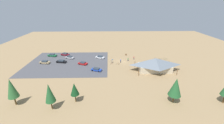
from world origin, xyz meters
name	(u,v)px	position (x,y,z in m)	size (l,w,h in m)	color
ground	(122,62)	(0.00, 0.00, 0.00)	(160.00, 160.00, 0.00)	#9E7F56
parking_lot_asphalt	(68,63)	(25.47, 0.54, 0.03)	(37.23, 30.35, 0.05)	#4C4C51
bike_pavilion	(155,64)	(-12.89, 10.14, 3.14)	(15.58, 8.84, 5.58)	beige
trash_bin	(126,55)	(-3.12, -9.28, 0.45)	(0.60, 0.60, 0.90)	brown
lot_sign	(112,61)	(4.60, 1.84, 1.41)	(0.56, 0.08, 2.20)	#99999E
pine_far_east	(11,88)	(32.42, 31.02, 5.32)	(2.85, 2.85, 8.13)	brown
pine_center	(74,89)	(15.89, 30.20, 4.29)	(2.41, 2.41, 6.16)	brown
pine_mideast	(176,87)	(-12.19, 30.86, 4.94)	(3.57, 3.57, 7.61)	brown
pine_midwest	(49,93)	(21.57, 33.18, 5.13)	(2.64, 2.64, 7.75)	brown
bicycle_red_edge_north	(112,63)	(4.91, 2.38, 0.37)	(1.13, 1.28, 0.86)	black
bicycle_yellow_yard_front	(165,62)	(-20.94, 0.95, 0.35)	(0.75, 1.52, 0.82)	black
bicycle_teal_back_row	(161,59)	(-19.68, -2.14, 0.35)	(1.57, 0.83, 0.78)	black
bicycle_green_lone_west	(165,59)	(-22.09, -2.49, 0.39)	(1.62, 0.77, 0.85)	black
bicycle_white_near_sign	(112,62)	(4.90, 0.46, 0.40)	(1.50, 1.05, 0.88)	black
bicycle_orange_lone_east	(118,64)	(1.90, 3.06, 0.40)	(1.76, 0.51, 0.93)	black
bicycle_silver_edge_south	(154,59)	(-16.63, -2.38, 0.39)	(1.02, 1.47, 0.88)	black
bicycle_blue_yard_left	(158,62)	(-17.42, 0.98, 0.35)	(1.61, 0.64, 0.80)	black
car_black_inner_stall	(61,61)	(28.77, 0.39, 0.71)	(4.95, 2.63, 1.31)	black
car_silver_far_end	(70,57)	(26.16, -5.13, 0.70)	(4.85, 3.40, 1.30)	#BCBCC1
car_green_mid_lot	(52,55)	(36.15, -8.43, 0.75)	(4.90, 2.84, 1.39)	#1E6B3D
car_maroon_near_entry	(65,54)	(29.67, -9.57, 0.79)	(4.82, 3.33, 1.50)	maroon
car_tan_back_corner	(45,62)	(36.19, 1.27, 0.76)	(4.85, 2.60, 1.42)	tan
car_red_end_stall	(83,63)	(18.23, 2.90, 0.69)	(4.61, 3.40, 1.28)	red
car_white_aisle_side	(100,57)	(10.66, -4.90, 0.73)	(4.81, 3.54, 1.37)	white
car_blue_second_row	(96,69)	(11.45, 9.83, 0.71)	(4.69, 3.19, 1.32)	#1E42B2
visitor_crossing_yard	(128,59)	(-3.18, -1.08, 0.89)	(0.37, 0.36, 1.70)	#2D3347
visitor_near_lot	(121,61)	(0.61, 0.76, 0.95)	(0.39, 0.36, 1.81)	#2D3347
visitor_by_pavilion	(134,58)	(-6.36, -3.13, 0.90)	(0.36, 0.38, 1.71)	#2D3347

